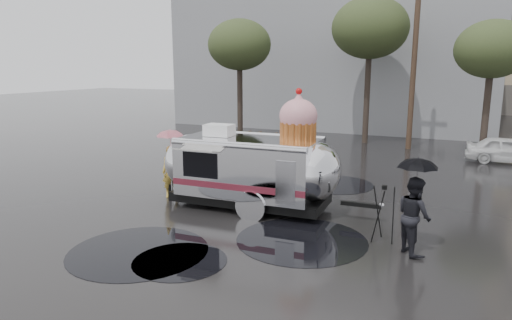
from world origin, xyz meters
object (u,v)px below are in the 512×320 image
at_px(person_left, 172,172).
at_px(tripod, 383,209).
at_px(person_right, 414,215).
at_px(airstream_trailer, 253,166).

distance_m(person_left, tripod, 7.21).
distance_m(person_left, person_right, 8.06).
bearing_deg(tripod, person_left, 160.75).
xyz_separation_m(person_left, tripod, (7.12, -1.18, -0.01)).
xyz_separation_m(airstream_trailer, person_right, (4.91, -1.68, -0.41)).
height_order(airstream_trailer, person_left, airstream_trailer).
bearing_deg(person_right, airstream_trailer, 36.21).
bearing_deg(tripod, person_right, -40.36).
bearing_deg(person_left, airstream_trailer, -34.60).
height_order(person_left, person_right, person_right).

